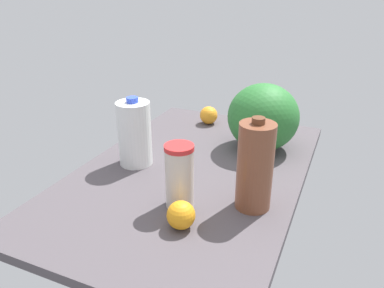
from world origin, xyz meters
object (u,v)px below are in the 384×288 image
milk_jug (135,133)px  orange_far_back (209,115)px  tumbler_cup (179,176)px  chocolate_milk_jug (255,166)px  watermelon (263,117)px  orange_beside_bowl (181,215)px

milk_jug → orange_far_back: (-49.10, 9.53, -7.72)cm
tumbler_cup → chocolate_milk_jug: bearing=112.5°
watermelon → chocolate_milk_jug: (42.54, 8.10, 0.21)cm
chocolate_milk_jug → orange_beside_bowl: bearing=-39.8°
milk_jug → chocolate_milk_jug: bearing=77.2°
orange_far_back → milk_jug: bearing=-11.0°
milk_jug → chocolate_milk_jug: size_ratio=0.89×
tumbler_cup → chocolate_milk_jug: chocolate_milk_jug is taller
tumbler_cup → watermelon: 52.35cm
milk_jug → watermelon: bearing=129.3°
watermelon → tumbler_cup: bearing=-13.3°
milk_jug → tumbler_cup: bearing=54.8°
tumbler_cup → orange_beside_bowl: size_ratio=2.49×
orange_beside_bowl → orange_far_back: (-77.88, -22.38, 0.17)cm
milk_jug → orange_far_back: milk_jug is taller
watermelon → orange_beside_bowl: 61.74cm
tumbler_cup → chocolate_milk_jug: (-8.32, 20.11, 3.41)cm
watermelon → chocolate_milk_jug: 43.31cm
watermelon → orange_far_back: 35.22cm
tumbler_cup → watermelon: (-50.86, 12.01, 3.20)cm
tumbler_cup → chocolate_milk_jug: size_ratio=0.70×
chocolate_milk_jug → orange_beside_bowl: size_ratio=3.56×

